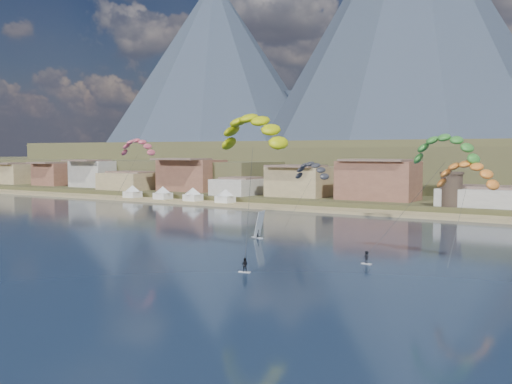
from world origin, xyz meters
TOP-DOWN VIEW (x-y plane):
  - ground at (0.00, 0.00)m, footprint 2400.00×2400.00m
  - beach at (0.00, 106.00)m, footprint 2200.00×12.00m
  - town at (-40.00, 122.00)m, footprint 400.00×24.00m
  - watchtower at (5.00, 114.00)m, footprint 5.82×5.82m
  - beach_tents at (-76.25, 106.00)m, footprint 43.40×6.40m
  - kitesurfer_yellow at (-4.83, 38.67)m, footprint 13.94×16.13m
  - kitesurfer_green at (20.60, 50.17)m, footprint 13.59×12.62m
  - distant_kite_pink at (-47.20, 58.48)m, footprint 8.73×6.33m
  - distant_kite_dark at (-13.25, 74.16)m, footprint 8.78×6.39m
  - distant_kite_orange at (23.83, 49.86)m, footprint 9.64×6.56m
  - windsurfer at (-13.40, 53.64)m, footprint 2.98×3.15m

SIDE VIEW (x-z plane):
  - ground at x=0.00m, z-range 0.00..0.00m
  - beach at x=0.00m, z-range -0.20..0.70m
  - windsurfer at x=-13.40m, z-range -0.89..4.00m
  - beach_tents at x=-76.25m, z-range 1.21..6.21m
  - watchtower at x=5.00m, z-range 2.07..10.67m
  - town at x=-40.00m, z-range 2.00..14.00m
  - distant_kite_dark at x=-13.25m, z-range 4.57..19.94m
  - distant_kite_orange at x=23.83m, z-range 4.84..21.05m
  - kitesurfer_green at x=20.60m, z-range 6.22..26.69m
  - distant_kite_pink at x=-47.20m, z-range 7.22..27.08m
  - kitesurfer_yellow at x=-4.83m, z-range 7.31..31.27m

